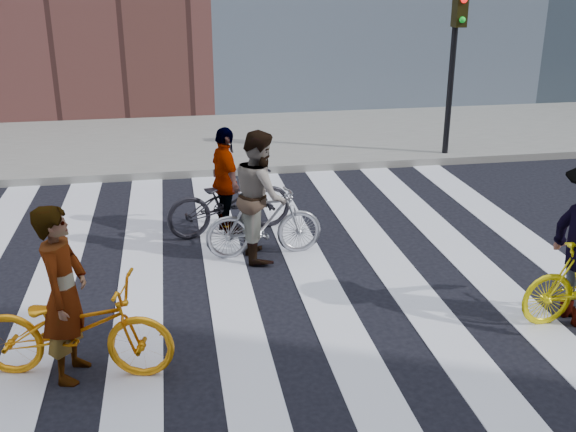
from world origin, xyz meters
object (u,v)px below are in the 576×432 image
object	(u,v)px
bike_dark_rear	(230,201)
rider_left	(64,294)
bike_silver_mid	(264,223)
rider_mid	(260,195)
traffic_signal	(455,48)
rider_rear	(226,181)
bike_yellow_left	(74,328)

from	to	relation	value
bike_dark_rear	rider_left	distance (m)	3.99
bike_silver_mid	rider_mid	xyz separation A→B (m)	(-0.05, 0.00, 0.40)
traffic_signal	rider_rear	world-z (taller)	traffic_signal
bike_yellow_left	bike_silver_mid	size ratio (longest dim) A/B	1.20
traffic_signal	bike_silver_mid	distance (m)	6.30
rider_left	rider_mid	bearing A→B (deg)	-29.21
bike_yellow_left	rider_rear	xyz separation A→B (m)	(1.78, 3.49, 0.30)
rider_rear	rider_mid	bearing A→B (deg)	-171.83
bike_silver_mid	rider_left	xyz separation A→B (m)	(-2.26, -2.55, 0.40)
rider_left	rider_mid	size ratio (longest dim) A/B	0.99
traffic_signal	rider_left	bearing A→B (deg)	-134.72
traffic_signal	rider_mid	size ratio (longest dim) A/B	1.88
traffic_signal	bike_silver_mid	size ratio (longest dim) A/B	2.06
rider_left	rider_mid	world-z (taller)	rider_mid
rider_left	bike_dark_rear	bearing A→B (deg)	-16.57
traffic_signal	rider_mid	world-z (taller)	traffic_signal
traffic_signal	rider_left	xyz separation A→B (m)	(-6.64, -6.70, -1.40)
rider_left	rider_rear	size ratio (longest dim) A/B	1.09
rider_left	traffic_signal	bearing A→B (deg)	-33.00
rider_left	bike_silver_mid	bearing A→B (deg)	-29.85
rider_mid	rider_left	bearing A→B (deg)	135.92
bike_yellow_left	bike_dark_rear	distance (m)	3.94
bike_yellow_left	rider_mid	size ratio (longest dim) A/B	1.09
traffic_signal	bike_dark_rear	size ratio (longest dim) A/B	1.73
rider_mid	bike_dark_rear	bearing A→B (deg)	15.89
traffic_signal	bike_dark_rear	xyz separation A→B (m)	(-4.76, -3.21, -1.77)
bike_yellow_left	bike_silver_mid	world-z (taller)	bike_yellow_left
rider_left	rider_rear	xyz separation A→B (m)	(1.83, 3.49, -0.07)
bike_silver_mid	bike_dark_rear	size ratio (longest dim) A/B	0.84
bike_yellow_left	bike_dark_rear	world-z (taller)	bike_yellow_left
rider_mid	traffic_signal	bearing A→B (deg)	-49.98
bike_dark_rear	rider_left	xyz separation A→B (m)	(-1.88, -3.49, 0.38)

